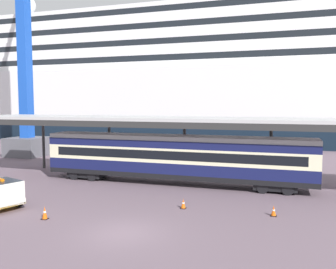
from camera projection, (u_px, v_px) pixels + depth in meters
name	position (u px, v px, depth m)	size (l,w,h in m)	color
ground_plane	(124.00, 233.00, 18.83)	(400.00, 400.00, 0.00)	#685661
cruise_ship	(210.00, 81.00, 69.86)	(149.87, 28.75, 33.19)	black
platform_canopy	(176.00, 120.00, 30.28)	(38.22, 5.95, 5.60)	#B6B6B6
train_carriage	(175.00, 157.00, 30.15)	(22.59, 2.81, 4.11)	black
traffic_cone_near	(45.00, 213.00, 21.07)	(0.36, 0.36, 0.76)	black
traffic_cone_mid	(183.00, 204.00, 23.22)	(0.36, 0.36, 0.64)	black
traffic_cone_far	(274.00, 211.00, 21.65)	(0.36, 0.36, 0.64)	black
dockside_crane	(26.00, 30.00, 45.05)	(10.35, 4.40, 53.03)	#595960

